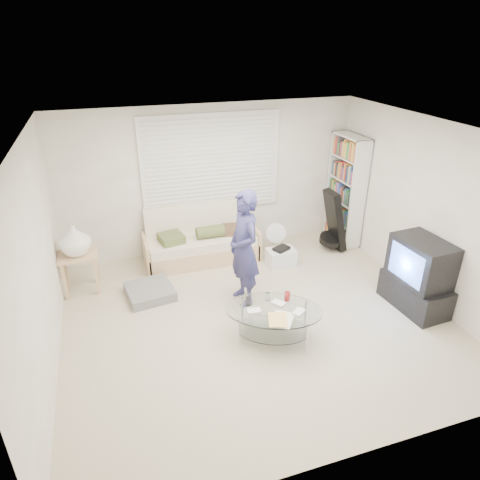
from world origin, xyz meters
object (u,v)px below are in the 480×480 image
object	(u,v)px
tv_unit	(418,276)
coffee_table	(274,315)
futon_sofa	(201,243)
bookshelf	(346,190)

from	to	relation	value
tv_unit	coffee_table	distance (m)	2.14
futon_sofa	tv_unit	size ratio (longest dim) A/B	1.83
bookshelf	coffee_table	xyz separation A→B (m)	(-2.26, -2.26, -0.61)
futon_sofa	bookshelf	world-z (taller)	bookshelf
futon_sofa	bookshelf	bearing A→B (deg)	-1.69
futon_sofa	bookshelf	size ratio (longest dim) A/B	0.97
bookshelf	tv_unit	bearing A→B (deg)	-93.24
bookshelf	tv_unit	xyz separation A→B (m)	(-0.13, -2.21, -0.47)
coffee_table	tv_unit	bearing A→B (deg)	1.12
futon_sofa	tv_unit	xyz separation A→B (m)	(2.51, -2.29, 0.20)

